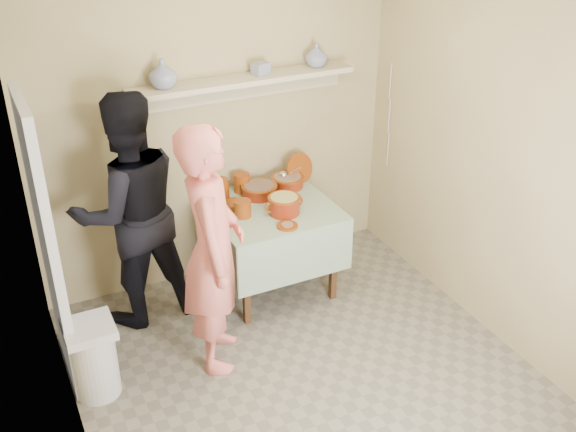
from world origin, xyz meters
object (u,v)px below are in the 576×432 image
cazuela_rice (284,203)px  trash_bin (94,359)px  person_cook (213,250)px  serving_table (270,219)px  person_helper (130,211)px

cazuela_rice → trash_bin: (-1.63, -0.48, -0.56)m
trash_bin → cazuela_rice: bearing=16.4°
person_cook → cazuela_rice: bearing=-37.1°
person_cook → cazuela_rice: 0.91m
cazuela_rice → trash_bin: 1.79m
person_cook → trash_bin: size_ratio=3.20×
cazuela_rice → trash_bin: bearing=-163.6°
person_cook → cazuela_rice: size_ratio=5.42×
cazuela_rice → trash_bin: cazuela_rice is taller
serving_table → cazuela_rice: bearing=-73.6°
person_cook → serving_table: bearing=-27.4°
person_helper → cazuela_rice: person_helper is taller
person_cook → trash_bin: bearing=110.4°
person_cook → person_helper: bearing=46.4°
person_helper → serving_table: 1.12m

